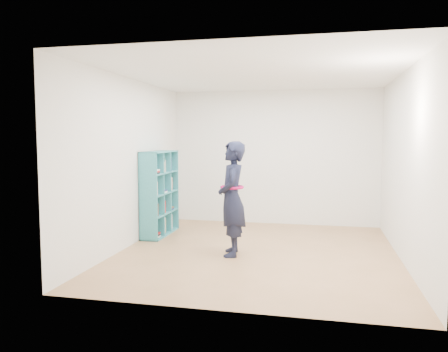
# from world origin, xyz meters

# --- Properties ---
(floor) EXTENTS (4.50, 4.50, 0.00)m
(floor) POSITION_xyz_m (0.00, 0.00, 0.00)
(floor) COLOR olive
(floor) RESTS_ON ground
(ceiling) EXTENTS (4.50, 4.50, 0.00)m
(ceiling) POSITION_xyz_m (0.00, 0.00, 2.60)
(ceiling) COLOR white
(ceiling) RESTS_ON wall_back
(wall_left) EXTENTS (0.02, 4.50, 2.60)m
(wall_left) POSITION_xyz_m (-2.00, 0.00, 1.30)
(wall_left) COLOR white
(wall_left) RESTS_ON floor
(wall_right) EXTENTS (0.02, 4.50, 2.60)m
(wall_right) POSITION_xyz_m (2.00, 0.00, 1.30)
(wall_right) COLOR white
(wall_right) RESTS_ON floor
(wall_back) EXTENTS (4.00, 0.02, 2.60)m
(wall_back) POSITION_xyz_m (0.00, 2.25, 1.30)
(wall_back) COLOR white
(wall_back) RESTS_ON floor
(wall_front) EXTENTS (4.00, 0.02, 2.60)m
(wall_front) POSITION_xyz_m (0.00, -2.25, 1.30)
(wall_front) COLOR white
(wall_front) RESTS_ON floor
(bookshelf) EXTENTS (0.32, 1.09, 1.46)m
(bookshelf) POSITION_xyz_m (-1.86, 0.82, 0.70)
(bookshelf) COLOR teal
(bookshelf) RESTS_ON floor
(person) EXTENTS (0.50, 0.66, 1.64)m
(person) POSITION_xyz_m (-0.34, -0.22, 0.82)
(person) COLOR black
(person) RESTS_ON floor
(smartphone) EXTENTS (0.05, 0.09, 0.14)m
(smartphone) POSITION_xyz_m (-0.51, -0.16, 0.93)
(smartphone) COLOR silver
(smartphone) RESTS_ON person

